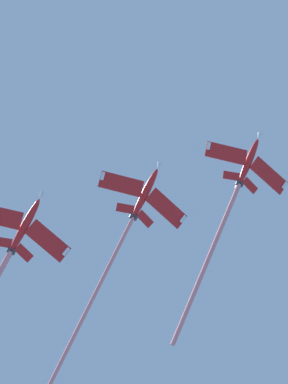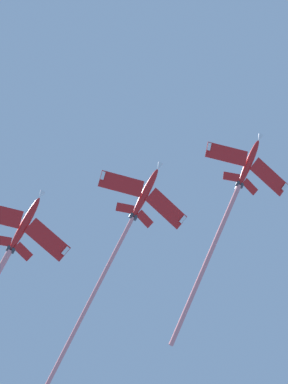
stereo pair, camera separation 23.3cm
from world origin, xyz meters
name	(u,v)px [view 2 (the right image)]	position (x,y,z in m)	size (l,w,h in m)	color
jet_lead	(232,201)	(32.44, -16.22, 139.03)	(41.54, 24.57, 25.58)	red
jet_second	(129,225)	(51.65, -5.35, 131.64)	(41.62, 23.78, 24.66)	red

